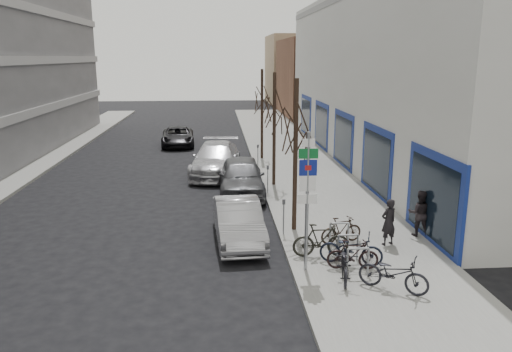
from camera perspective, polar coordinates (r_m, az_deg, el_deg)
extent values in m
plane|color=black|center=(14.75, -3.76, -11.42)|extent=(120.00, 120.00, 0.00)
cube|color=slate|center=(24.60, 6.44, -1.03)|extent=(5.00, 70.00, 0.15)
cube|color=#B7B7B2|center=(34.01, 26.15, 10.11)|extent=(20.00, 32.00, 10.00)
cube|color=brown|center=(55.00, 9.49, 11.01)|extent=(12.00, 14.00, 8.00)
cube|color=#937A5B|center=(69.74, 6.93, 11.99)|extent=(13.00, 12.00, 9.00)
cylinder|color=gray|center=(14.21, 5.84, -3.36)|extent=(0.10, 0.10, 4.20)
cube|color=white|center=(13.77, 6.04, 3.79)|extent=(0.35, 0.03, 0.22)
cube|color=#0C5926|center=(13.83, 6.01, 2.56)|extent=(0.55, 0.03, 0.28)
cube|color=navy|center=(13.91, 5.97, 0.94)|extent=(0.50, 0.03, 0.45)
cube|color=maroon|center=(13.90, 5.98, 0.93)|extent=(0.18, 0.02, 0.14)
cube|color=white|center=(14.01, 5.93, -0.85)|extent=(0.45, 0.03, 0.45)
cube|color=white|center=(14.13, 5.88, -2.62)|extent=(0.55, 0.03, 0.28)
cylinder|color=gray|center=(14.51, 10.39, -9.67)|extent=(0.06, 0.06, 0.80)
cylinder|color=gray|center=(14.67, 12.68, -9.52)|extent=(0.06, 0.06, 0.80)
cylinder|color=gray|center=(14.44, 11.62, -8.13)|extent=(0.60, 0.06, 0.06)
cylinder|color=gray|center=(15.50, 9.35, -8.09)|extent=(0.06, 0.06, 0.80)
cylinder|color=gray|center=(15.65, 11.51, -7.97)|extent=(0.06, 0.06, 0.80)
cylinder|color=gray|center=(15.43, 10.50, -6.65)|extent=(0.60, 0.06, 0.06)
cylinder|color=gray|center=(16.50, 8.45, -6.70)|extent=(0.06, 0.06, 0.80)
cylinder|color=gray|center=(16.64, 10.48, -6.61)|extent=(0.06, 0.06, 0.80)
cylinder|color=gray|center=(16.43, 9.53, -5.35)|extent=(0.60, 0.06, 0.06)
cylinder|color=black|center=(17.44, 4.51, 2.02)|extent=(0.16, 0.16, 5.50)
cylinder|color=black|center=(23.78, 2.09, 5.13)|extent=(0.16, 0.16, 5.50)
cylinder|color=black|center=(30.20, 0.69, 6.92)|extent=(0.16, 0.16, 5.50)
cylinder|color=gray|center=(17.42, 3.18, -4.95)|extent=(0.05, 0.05, 1.10)
cube|color=#3F3F44|center=(17.23, 3.20, -2.96)|extent=(0.10, 0.08, 0.18)
cylinder|color=gray|center=(22.67, 1.35, -0.57)|extent=(0.05, 0.05, 1.10)
cube|color=#3F3F44|center=(22.53, 1.36, 0.99)|extent=(0.10, 0.08, 0.18)
cylinder|color=gray|center=(28.02, 0.22, 2.16)|extent=(0.05, 0.05, 1.10)
cube|color=#3F3F44|center=(27.90, 0.22, 3.42)|extent=(0.10, 0.08, 0.18)
imported|color=black|center=(14.20, 10.14, -9.62)|extent=(0.84, 1.81, 1.06)
imported|color=black|center=(14.93, 11.00, -8.77)|extent=(1.56, 0.64, 0.92)
imported|color=black|center=(15.23, 10.83, -7.86)|extent=(1.96, 1.15, 1.15)
imported|color=black|center=(15.65, 7.43, -7.24)|extent=(1.80, 0.55, 1.09)
imported|color=black|center=(13.85, 15.45, -10.34)|extent=(1.87, 1.52, 1.14)
imported|color=black|center=(16.89, 9.72, -6.06)|extent=(1.58, 0.84, 0.92)
imported|color=#A1A1A6|center=(17.10, -2.02, -5.25)|extent=(1.78, 4.42, 1.43)
imported|color=#4B4C50|center=(22.85, -1.66, -0.06)|extent=(2.08, 5.03, 1.71)
imported|color=#B5B5BA|center=(26.83, -4.61, 1.93)|extent=(3.01, 6.06, 1.69)
imported|color=black|center=(36.02, -8.93, 4.48)|extent=(2.53, 4.95, 1.34)
imported|color=black|center=(16.95, 14.91, -5.10)|extent=(0.67, 0.56, 1.56)
imported|color=black|center=(18.09, 18.19, -4.03)|extent=(0.70, 0.58, 1.64)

